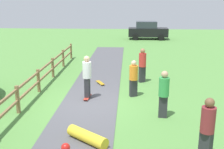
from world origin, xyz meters
name	(u,v)px	position (x,y,z in m)	size (l,w,h in m)	color
ground_plane	(90,102)	(0.00, 0.00, 0.00)	(60.00, 60.00, 0.00)	#568E42
asphalt_path	(90,102)	(0.00, 0.00, 0.01)	(2.40, 28.00, 0.02)	#515156
wooden_fence	(29,86)	(-2.60, 0.00, 0.67)	(0.12, 18.12, 1.10)	olive
skater_riding	(87,75)	(-0.16, 0.43, 1.10)	(0.41, 0.82, 1.92)	#B23326
skater_fallen	(86,138)	(0.35, -3.50, 0.20)	(1.39, 1.40, 0.36)	yellow
skateboard_loose	(100,83)	(0.18, 2.64, 0.09)	(0.54, 0.80, 0.08)	#BF8C19
bystander_orange	(134,77)	(1.86, 0.90, 0.92)	(0.50, 0.50, 1.67)	#2D2D33
bystander_maroon	(207,127)	(3.74, -4.23, 1.01)	(0.54, 0.54, 1.81)	#2D2D33
bystander_red	(142,64)	(2.36, 3.17, 1.00)	(0.51, 0.51, 1.81)	#2D2D33
bystander_green	(164,92)	(2.93, -1.36, 0.99)	(0.43, 0.43, 1.79)	#2D2D33
parked_car_black	(148,30)	(3.67, 19.52, 0.96)	(4.23, 2.07, 1.92)	black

